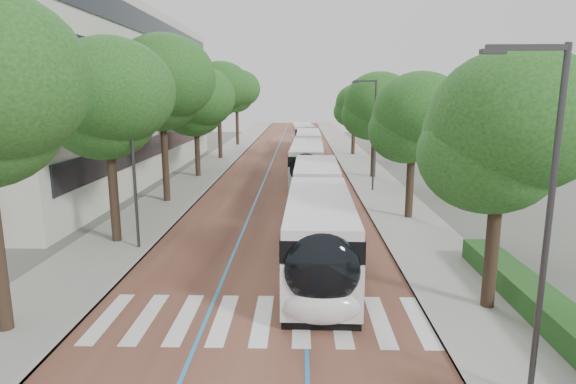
% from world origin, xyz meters
% --- Properties ---
extents(ground, '(160.00, 160.00, 0.00)m').
position_xyz_m(ground, '(0.00, 0.00, 0.00)').
color(ground, '#51544C').
rests_on(ground, ground).
extents(road, '(11.00, 140.00, 0.02)m').
position_xyz_m(road, '(0.00, 40.00, 0.01)').
color(road, '#572D26').
rests_on(road, ground).
extents(sidewalk_left, '(4.00, 140.00, 0.12)m').
position_xyz_m(sidewalk_left, '(-7.50, 40.00, 0.06)').
color(sidewalk_left, gray).
rests_on(sidewalk_left, ground).
extents(sidewalk_right, '(4.00, 140.00, 0.12)m').
position_xyz_m(sidewalk_right, '(7.50, 40.00, 0.06)').
color(sidewalk_right, gray).
rests_on(sidewalk_right, ground).
extents(kerb_left, '(0.20, 140.00, 0.14)m').
position_xyz_m(kerb_left, '(-5.60, 40.00, 0.06)').
color(kerb_left, gray).
rests_on(kerb_left, ground).
extents(kerb_right, '(0.20, 140.00, 0.14)m').
position_xyz_m(kerb_right, '(5.60, 40.00, 0.06)').
color(kerb_right, gray).
rests_on(kerb_right, ground).
extents(zebra_crossing, '(10.55, 3.60, 0.01)m').
position_xyz_m(zebra_crossing, '(0.20, 1.00, 0.03)').
color(zebra_crossing, silver).
rests_on(zebra_crossing, ground).
extents(lane_line_left, '(0.12, 126.00, 0.01)m').
position_xyz_m(lane_line_left, '(-1.60, 40.00, 0.02)').
color(lane_line_left, '#257DBC').
rests_on(lane_line_left, road).
extents(lane_line_right, '(0.12, 126.00, 0.01)m').
position_xyz_m(lane_line_right, '(1.60, 40.00, 0.02)').
color(lane_line_right, '#257DBC').
rests_on(lane_line_right, road).
extents(office_building, '(18.11, 40.00, 14.00)m').
position_xyz_m(office_building, '(-19.47, 28.00, 7.00)').
color(office_building, '#AFAEA2').
rests_on(office_building, ground).
extents(hedge, '(1.20, 14.00, 0.80)m').
position_xyz_m(hedge, '(9.10, 0.00, 0.52)').
color(hedge, '#174419').
rests_on(hedge, sidewalk_right).
extents(streetlight_near, '(1.82, 0.20, 8.00)m').
position_xyz_m(streetlight_near, '(6.62, -3.00, 4.82)').
color(streetlight_near, '#323235').
rests_on(streetlight_near, sidewalk_right).
extents(streetlight_far, '(1.82, 0.20, 8.00)m').
position_xyz_m(streetlight_far, '(6.62, 22.00, 4.82)').
color(streetlight_far, '#323235').
rests_on(streetlight_far, sidewalk_right).
extents(lamp_post_left, '(0.14, 0.14, 8.00)m').
position_xyz_m(lamp_post_left, '(-6.10, 8.00, 4.12)').
color(lamp_post_left, '#323235').
rests_on(lamp_post_left, sidewalk_left).
extents(trees_left, '(6.45, 60.90, 10.28)m').
position_xyz_m(trees_left, '(-7.50, 26.35, 7.01)').
color(trees_left, black).
rests_on(trees_left, ground).
extents(trees_right, '(5.90, 47.09, 8.38)m').
position_xyz_m(trees_right, '(7.70, 21.80, 5.69)').
color(trees_right, black).
rests_on(trees_right, ground).
extents(lead_bus, '(2.90, 18.45, 3.20)m').
position_xyz_m(lead_bus, '(2.23, 8.62, 1.63)').
color(lead_bus, black).
rests_on(lead_bus, ground).
extents(bus_queued_0, '(2.85, 12.46, 3.20)m').
position_xyz_m(bus_queued_0, '(1.96, 24.99, 1.62)').
color(bus_queued_0, silver).
rests_on(bus_queued_0, ground).
extents(bus_queued_1, '(2.69, 12.43, 3.20)m').
position_xyz_m(bus_queued_1, '(2.28, 37.68, 1.62)').
color(bus_queued_1, silver).
rests_on(bus_queued_1, ground).
extents(bus_queued_2, '(3.08, 12.50, 3.20)m').
position_xyz_m(bus_queued_2, '(1.80, 50.95, 1.62)').
color(bus_queued_2, silver).
rests_on(bus_queued_2, ground).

